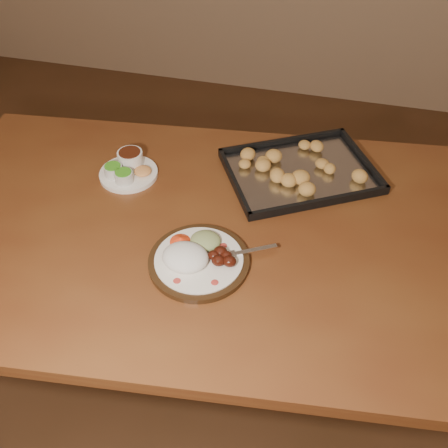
# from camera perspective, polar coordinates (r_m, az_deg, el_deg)

# --- Properties ---
(ground) EXTENTS (4.00, 4.00, 0.00)m
(ground) POSITION_cam_1_polar(r_m,az_deg,el_deg) (1.96, -6.25, -13.84)
(ground) COLOR #54321C
(ground) RESTS_ON ground
(dining_table) EXTENTS (1.59, 1.07, 0.75)m
(dining_table) POSITION_cam_1_polar(r_m,az_deg,el_deg) (1.36, -2.35, -3.20)
(dining_table) COLOR brown
(dining_table) RESTS_ON ground
(dinner_plate) EXTENTS (0.30, 0.24, 0.06)m
(dinner_plate) POSITION_cam_1_polar(r_m,az_deg,el_deg) (1.19, -3.15, -3.84)
(dinner_plate) COLOR black
(dinner_plate) RESTS_ON dining_table
(condiment_saucer) EXTENTS (0.17, 0.17, 0.06)m
(condiment_saucer) POSITION_cam_1_polar(r_m,az_deg,el_deg) (1.47, -10.95, 6.21)
(condiment_saucer) COLOR white
(condiment_saucer) RESTS_ON dining_table
(baking_tray) EXTENTS (0.50, 0.46, 0.04)m
(baking_tray) POSITION_cam_1_polar(r_m,az_deg,el_deg) (1.46, 8.70, 6.07)
(baking_tray) COLOR black
(baking_tray) RESTS_ON dining_table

